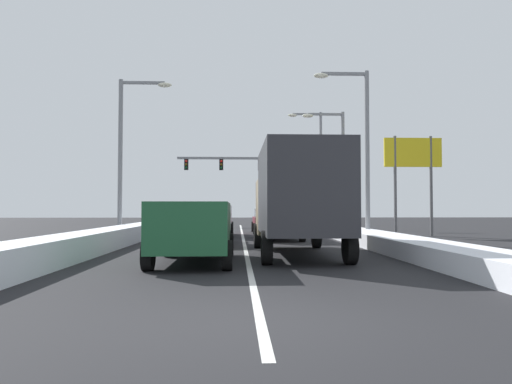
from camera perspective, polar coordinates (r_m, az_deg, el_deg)
name	(u,v)px	position (r m, az deg, el deg)	size (l,w,h in m)	color
ground_plane	(244,244)	(20.49, -1.43, -6.23)	(120.00, 120.00, 0.00)	black
lane_stripe_between_right_lane_and_center_lane	(243,238)	(23.99, -1.56, -5.61)	(0.14, 38.63, 0.01)	silver
snow_bank_right_shoulder	(347,233)	(24.62, 10.91, -4.86)	(1.69, 38.63, 0.54)	white
snow_bank_left_shoulder	(137,231)	(24.48, -14.10, -4.64)	(1.29, 38.63, 0.72)	white
box_truck_right_lane_nearest	(297,196)	(15.21, 4.96, -0.52)	(2.53, 7.20, 3.36)	#937F60
suv_charcoal_right_lane_second	(278,219)	(23.21, 2.69, -3.23)	(2.16, 4.90, 1.67)	#38383D
sedan_maroon_right_lane_third	(268,221)	(29.42, 1.49, -3.47)	(2.00, 4.50, 1.51)	maroon
suv_green_center_lane_nearest	(194,226)	(13.31, -7.46, -4.11)	(2.16, 4.90, 1.67)	#1E5633
sedan_black_center_lane_second	(206,226)	(20.25, -6.06, -4.11)	(2.00, 4.50, 1.51)	black
suv_silver_center_lane_third	(213,218)	(26.08, -5.16, -3.09)	(2.16, 4.90, 1.67)	#B7BABF
traffic_light_gantry	(254,172)	(41.64, -0.25, 2.41)	(10.60, 0.47, 6.20)	slate
street_lamp_right_near	(360,138)	(23.19, 12.38, 6.34)	(2.66, 0.36, 8.11)	gray
street_lamp_right_mid	(337,160)	(30.03, 9.72, 3.88)	(2.66, 0.36, 7.57)	gray
street_lamp_right_far	(317,159)	(36.95, 7.31, 3.92)	(2.66, 0.36, 8.99)	gray
street_lamp_left_mid	(128,143)	(24.71, -15.21, 5.74)	(2.66, 0.36, 8.02)	gray
roadside_sign_right	(413,163)	(27.40, 18.40, 3.35)	(3.20, 0.16, 5.50)	#59595B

